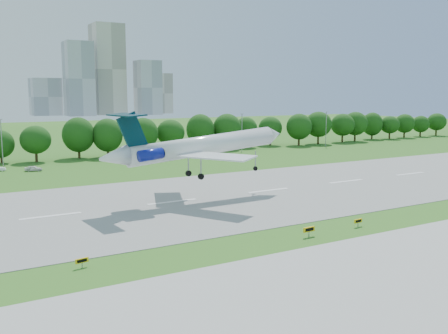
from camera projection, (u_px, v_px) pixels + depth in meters
ground at (254, 238)px, 63.60m from camera, size 600.00×600.00×0.00m
runway at (172, 202)px, 84.96m from camera, size 400.00×45.00×0.08m
taxiway at (357, 284)px, 48.20m from camera, size 400.00×23.00×0.08m
tree_line at (74, 137)px, 141.34m from camera, size 288.40×8.40×10.40m
light_poles at (74, 140)px, 131.52m from camera, size 175.90×0.25×12.19m
skyline at (104, 80)px, 443.00m from camera, size 127.00×52.00×80.00m
airliner at (195, 146)px, 85.65m from camera, size 36.58×26.50×11.72m
taxi_sign_left at (82, 261)px, 52.80m from camera, size 1.46×0.39×1.02m
taxi_sign_centre at (309, 230)px, 64.23m from camera, size 1.84×0.30×1.29m
taxi_sign_right at (358, 221)px, 69.11m from camera, size 1.56×0.35×1.09m
service_vehicle_b at (33, 168)px, 119.09m from camera, size 4.27×2.90×1.35m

